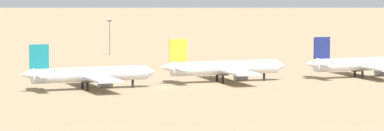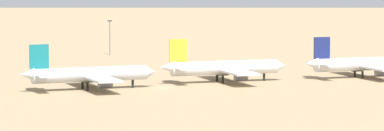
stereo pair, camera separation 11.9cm
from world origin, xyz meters
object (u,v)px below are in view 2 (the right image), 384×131
parked_jet_navy_5 (362,64)px  light_pole_west (110,35)px  parked_jet_teal_3 (89,74)px  parked_jet_yellow_4 (224,68)px

parked_jet_navy_5 → light_pole_west: light_pole_west is taller
parked_jet_teal_3 → parked_jet_navy_5: size_ratio=1.01×
parked_jet_teal_3 → parked_jet_yellow_4: (45.51, 3.06, 0.05)m
parked_jet_teal_3 → parked_jet_yellow_4: parked_jet_yellow_4 is taller
parked_jet_teal_3 → parked_jet_navy_5: bearing=0.1°
light_pole_west → parked_jet_yellow_4: bearing=-90.5°
parked_jet_teal_3 → light_pole_west: size_ratio=2.87×
light_pole_west → parked_jet_teal_3: bearing=-111.3°
parked_jet_teal_3 → light_pole_west: (46.50, 119.02, 3.96)m
parked_jet_yellow_4 → parked_jet_navy_5: size_ratio=1.02×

